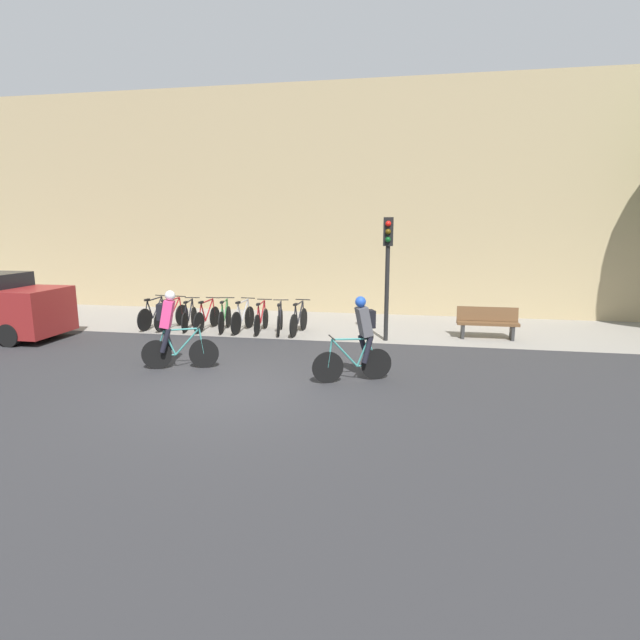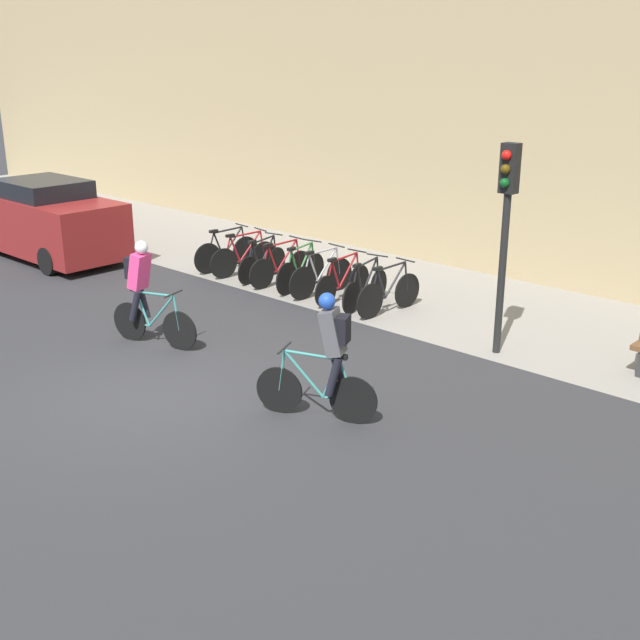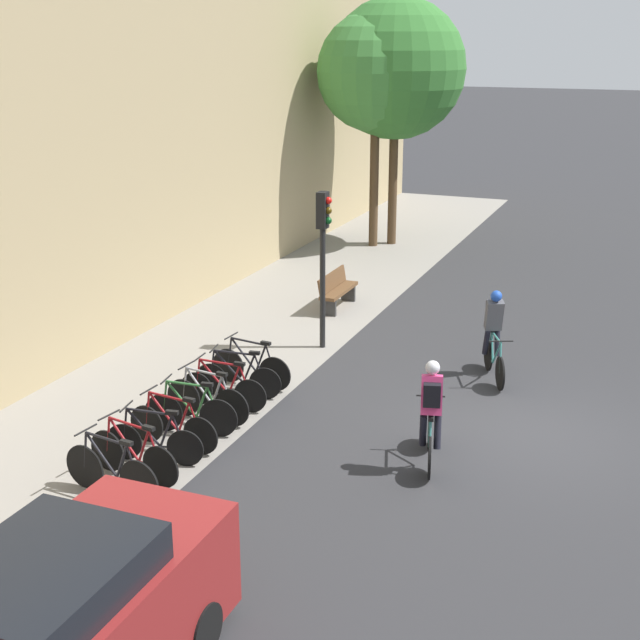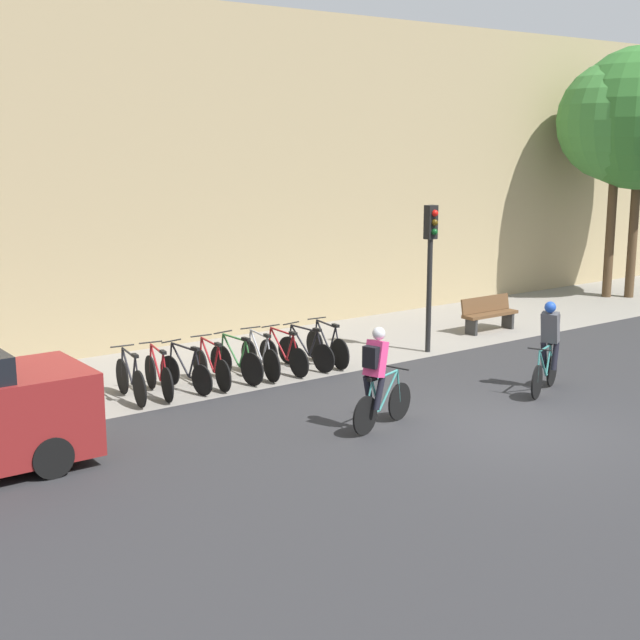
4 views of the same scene
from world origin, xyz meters
name	(u,v)px [view 2 (image 2 of 4)]	position (x,y,z in m)	size (l,w,h in m)	color
ground	(152,396)	(0.00, 0.00, 0.00)	(200.00, 200.00, 0.00)	#2B2B2D
kerb_strip	(428,295)	(0.00, 6.75, 0.00)	(44.00, 4.50, 0.01)	gray
building_facade	(508,86)	(0.00, 9.30, 3.99)	(44.00, 0.60, 7.97)	tan
cyclist_pink	(144,289)	(-1.87, 1.26, 0.95)	(1.65, 0.61, 1.77)	black
cyclist_grey	(328,353)	(2.36, 1.15, 0.95)	(1.57, 0.76, 1.77)	black
parked_bike_0	(227,252)	(-4.49, 5.32, 0.41)	(0.46, 1.71, 0.98)	black
parked_bike_1	(244,257)	(-3.92, 5.31, 0.40)	(0.46, 1.71, 0.97)	black
parked_bike_2	(262,262)	(-3.34, 5.31, 0.38)	(0.46, 1.62, 0.94)	black
parked_bike_3	(281,266)	(-2.76, 5.31, 0.39)	(0.46, 1.69, 0.95)	black
parked_bike_4	(301,271)	(-2.19, 5.32, 0.40)	(0.46, 1.64, 0.97)	black
parked_bike_5	(321,276)	(-1.61, 5.32, 0.40)	(0.46, 1.68, 0.98)	black
parked_bike_6	(343,282)	(-1.03, 5.31, 0.39)	(0.46, 1.69, 0.95)	black
parked_bike_7	(365,288)	(-0.46, 5.31, 0.38)	(0.47, 1.65, 0.94)	black
parked_bike_8	(389,293)	(0.12, 5.32, 0.40)	(0.46, 1.70, 0.97)	black
traffic_light_pole	(506,211)	(2.70, 4.87, 2.35)	(0.26, 0.30, 3.38)	black
parked_car	(48,221)	(-8.41, 3.21, 0.90)	(4.30, 1.84, 1.85)	maroon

